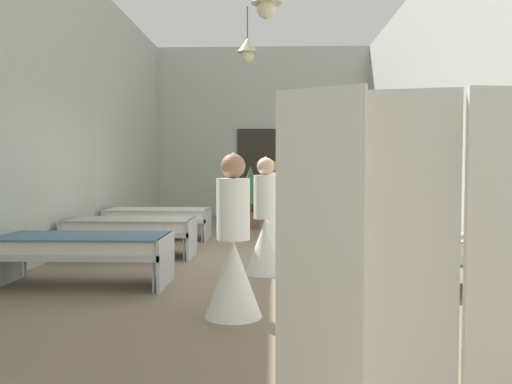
{
  "coord_description": "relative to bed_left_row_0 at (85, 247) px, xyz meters",
  "views": [
    {
      "loc": [
        0.29,
        -7.74,
        1.35
      ],
      "look_at": [
        0.0,
        1.02,
        0.93
      ],
      "focal_mm": 36.56,
      "sensor_mm": 36.0,
      "label": 1
    }
  ],
  "objects": [
    {
      "name": "potted_plant",
      "position": [
        1.65,
        5.61,
        0.4
      ],
      "size": [
        0.56,
        0.56,
        1.37
      ],
      "color": "brown",
      "rests_on": "ground"
    },
    {
      "name": "bed_left_row_2",
      "position": [
        0.0,
        3.8,
        0.0
      ],
      "size": [
        1.9,
        0.84,
        0.57
      ],
      "color": "#B7BCC1",
      "rests_on": "ground"
    },
    {
      "name": "bed_right_row_2",
      "position": [
        3.72,
        3.8,
        0.0
      ],
      "size": [
        1.9,
        0.84,
        0.57
      ],
      "color": "#B7BCC1",
      "rests_on": "ground"
    },
    {
      "name": "bed_left_row_0",
      "position": [
        0.0,
        0.0,
        0.0
      ],
      "size": [
        1.9,
        0.84,
        0.57
      ],
      "color": "#B7BCC1",
      "rests_on": "ground"
    },
    {
      "name": "privacy_screen",
      "position": [
        2.77,
        -3.52,
        0.41
      ],
      "size": [
        1.24,
        0.23,
        1.7
      ],
      "rotation": [
        0.0,
        0.0,
        -0.19
      ],
      "color": "silver",
      "rests_on": "ground"
    },
    {
      "name": "nurse_near_aisle",
      "position": [
        2.12,
        3.89,
        0.09
      ],
      "size": [
        0.52,
        0.52,
        1.49
      ],
      "rotation": [
        0.0,
        0.0,
        3.19
      ],
      "color": "white",
      "rests_on": "ground"
    },
    {
      "name": "bed_right_row_1",
      "position": [
        3.72,
        1.9,
        0.0
      ],
      "size": [
        1.9,
        0.84,
        0.57
      ],
      "color": "#B7BCC1",
      "rests_on": "ground"
    },
    {
      "name": "bed_right_row_0",
      "position": [
        3.72,
        0.0,
        0.0
      ],
      "size": [
        1.9,
        0.84,
        0.57
      ],
      "color": "#B7BCC1",
      "rests_on": "ground"
    },
    {
      "name": "bed_left_row_1",
      "position": [
        0.0,
        1.9,
        0.0
      ],
      "size": [
        1.9,
        0.84,
        0.57
      ],
      "color": "#B7BCC1",
      "rests_on": "ground"
    },
    {
      "name": "room_shell",
      "position": [
        1.86,
        3.21,
        1.89
      ],
      "size": [
        6.22,
        13.58,
        4.65
      ],
      "color": "#B2B7AD",
      "rests_on": "ground"
    },
    {
      "name": "nurse_far_aisle",
      "position": [
        1.79,
        -1.21,
        0.09
      ],
      "size": [
        0.52,
        0.52,
        1.49
      ],
      "rotation": [
        0.0,
        0.0,
        0.2
      ],
      "color": "white",
      "rests_on": "ground"
    },
    {
      "name": "ground_plane",
      "position": [
        1.86,
        1.9,
        -0.49
      ],
      "size": [
        6.42,
        13.98,
        0.1
      ],
      "primitive_type": "cube",
      "color": "#7A6B56"
    },
    {
      "name": "nurse_mid_aisle",
      "position": [
        2.06,
        0.69,
        0.09
      ],
      "size": [
        0.52,
        0.52,
        1.49
      ],
      "rotation": [
        0.0,
        0.0,
        1.43
      ],
      "color": "white",
      "rests_on": "ground"
    }
  ]
}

